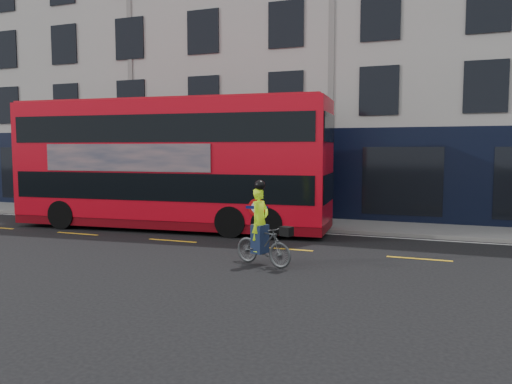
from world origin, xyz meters
The scene contains 8 objects.
ground centered at (0.00, 0.00, 0.00)m, with size 120.00×120.00×0.00m, color black.
pavement centered at (0.00, 6.50, 0.06)m, with size 60.00×3.00×0.12m, color gray.
kerb centered at (0.00, 5.00, 0.07)m, with size 60.00×0.12×0.13m, color gray.
building_terrace centered at (0.00, 12.94, 7.49)m, with size 50.00×10.07×15.00m.
road_edge_line centered at (0.00, 4.70, 0.00)m, with size 58.00×0.10×0.01m, color silver.
lane_dashes centered at (0.00, 1.50, 0.00)m, with size 58.00×0.12×0.01m, color yellow, non-canonical shape.
bus centered at (-5.35, 3.80, 2.56)m, with size 12.56×3.78×4.99m.
cyclist centered at (0.07, -0.78, 0.77)m, with size 1.89×1.06×2.30m.
Camera 1 is at (4.54, -13.21, 3.14)m, focal length 35.00 mm.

